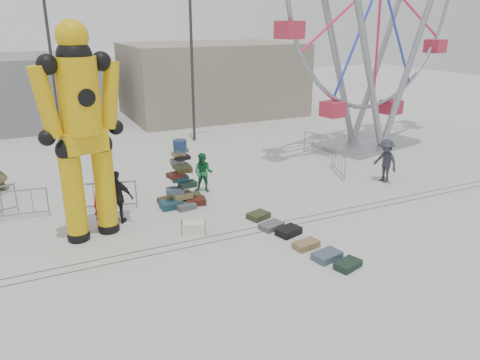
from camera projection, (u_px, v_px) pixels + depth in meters
name	position (u px, v px, depth m)	size (l,w,h in m)	color
ground	(248.00, 244.00, 14.63)	(90.00, 90.00, 0.00)	#9E9E99
track_line_near	(240.00, 236.00, 15.14)	(40.00, 0.04, 0.01)	#47443F
track_line_far	(235.00, 232.00, 15.48)	(40.00, 0.04, 0.01)	#47443F
building_right	(212.00, 79.00, 33.69)	(12.00, 8.00, 5.00)	gray
building_left	(14.00, 91.00, 30.22)	(10.00, 8.00, 4.40)	gray
lamp_post_right	(194.00, 60.00, 25.49)	(1.41, 0.25, 8.00)	#2D2D30
lamp_post_left	(54.00, 63.00, 24.35)	(1.41, 0.25, 8.00)	#2D2D30
suitcase_tower	(181.00, 187.00, 17.52)	(1.76, 1.58, 2.52)	#173C47
crash_test_dummy	(82.00, 126.00, 14.03)	(2.75, 1.21, 6.90)	black
ferris_wheel	(380.00, 0.00, 23.43)	(12.94, 4.37, 15.34)	gray
steamer_trunk	(194.00, 227.00, 15.36)	(0.79, 0.46, 0.37)	silver
row_case_0	(258.00, 216.00, 16.48)	(0.72, 0.56, 0.20)	#30391C
row_case_1	(271.00, 226.00, 15.69)	(0.78, 0.52, 0.19)	#53545A
row_case_2	(289.00, 231.00, 15.24)	(0.78, 0.55, 0.24)	black
row_case_3	(306.00, 245.00, 14.38)	(0.79, 0.46, 0.20)	olive
row_case_4	(327.00, 256.00, 13.70)	(0.84, 0.55, 0.21)	#42515F
row_case_5	(348.00, 265.00, 13.22)	(0.79, 0.48, 0.20)	black
barricade_dummy_b	(17.00, 204.00, 16.27)	(2.00, 0.10, 1.10)	gray
barricade_dummy_c	(108.00, 196.00, 17.06)	(2.00, 0.10, 1.10)	gray
barricade_wheel_front	(338.00, 162.00, 20.98)	(2.00, 0.10, 1.10)	gray
barricade_wheel_back	(320.00, 144.00, 23.94)	(2.00, 0.10, 1.10)	gray
pedestrian_red	(102.00, 206.00, 15.59)	(0.56, 0.37, 1.55)	red
pedestrian_green	(203.00, 173.00, 18.74)	(0.79, 0.61, 1.62)	#196633
pedestrian_black	(118.00, 197.00, 15.87)	(1.09, 0.46, 1.87)	black
pedestrian_grey	(385.00, 161.00, 19.90)	(1.21, 0.69, 1.87)	#262733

